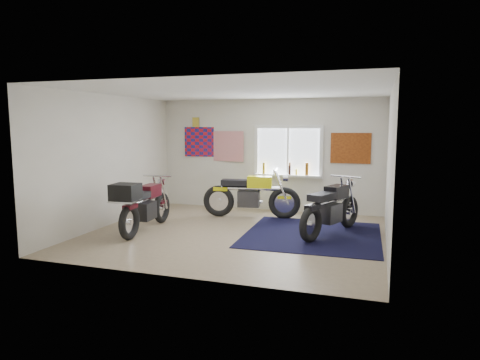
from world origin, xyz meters
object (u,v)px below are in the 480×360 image
(navy_rug, at_px, (312,235))
(maroon_tourer, at_px, (142,205))
(yellow_triumph, at_px, (251,196))
(black_chrome_bike, at_px, (331,210))

(navy_rug, xyz_separation_m, maroon_tourer, (-3.16, -0.83, 0.54))
(navy_rug, distance_m, yellow_triumph, 1.99)
(black_chrome_bike, distance_m, maroon_tourer, 3.62)
(navy_rug, relative_size, black_chrome_bike, 1.29)
(navy_rug, distance_m, maroon_tourer, 3.32)
(yellow_triumph, distance_m, maroon_tourer, 2.53)
(black_chrome_bike, bearing_deg, maroon_tourer, 128.70)
(maroon_tourer, bearing_deg, navy_rug, -79.43)
(black_chrome_bike, bearing_deg, navy_rug, 138.86)
(yellow_triumph, height_order, black_chrome_bike, yellow_triumph)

